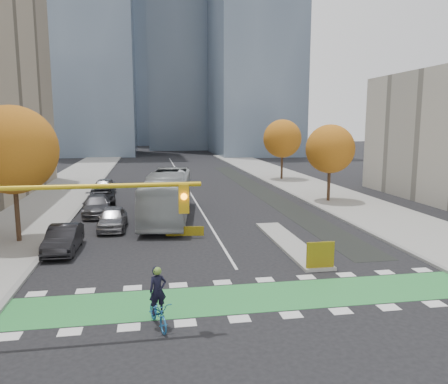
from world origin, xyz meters
name	(u,v)px	position (x,y,z in m)	size (l,w,h in m)	color
ground	(263,313)	(0.00, 0.00, 0.00)	(300.00, 300.00, 0.00)	black
sidewalk_west	(28,215)	(-13.50, 20.00, 0.07)	(7.00, 120.00, 0.15)	gray
sidewalk_east	(353,205)	(13.50, 20.00, 0.07)	(7.00, 120.00, 0.15)	gray
curb_west	(75,214)	(-10.00, 20.00, 0.07)	(0.30, 120.00, 0.16)	gray
curb_east	(316,206)	(10.00, 20.00, 0.07)	(0.30, 120.00, 0.16)	gray
bike_crossing	(254,297)	(0.00, 1.50, 0.01)	(20.00, 3.00, 0.01)	#2C863E
centre_line	(183,180)	(0.00, 40.00, 0.01)	(0.15, 70.00, 0.01)	silver
bike_lane_paint	(259,190)	(7.50, 30.00, 0.01)	(2.50, 50.00, 0.01)	black
median_island	(289,243)	(4.00, 9.00, 0.08)	(1.60, 10.00, 0.16)	gray
hazard_board	(320,255)	(4.00, 4.20, 0.80)	(1.40, 0.12, 1.30)	yellow
tower_ne	(254,21)	(20.00, 85.00, 30.00)	(18.00, 24.00, 60.00)	#47566B
tower_far	(146,24)	(-4.00, 140.00, 40.00)	(26.00, 26.00, 80.00)	#47566B
tree_west	(12,150)	(-12.00, 12.00, 5.62)	(5.20, 5.20, 8.22)	#332114
tree_east_near	(330,149)	(12.00, 22.00, 4.86)	(4.40, 4.40, 7.08)	#332114
tree_east_far	(282,139)	(12.50, 38.00, 5.24)	(4.80, 4.80, 7.65)	#332114
traffic_signal_west	(33,220)	(-7.93, -0.51, 4.03)	(8.53, 0.56, 5.20)	#BF9914
cyclist	(158,307)	(-3.96, -0.50, 0.74)	(1.15, 2.02, 2.21)	#205E95
bus	(168,196)	(-2.82, 17.46, 1.75)	(2.94, 12.57, 3.50)	#999FA0
parked_car_a	(113,218)	(-6.70, 14.65, 0.77)	(1.81, 4.50, 1.53)	#959499
parked_car_b	(63,239)	(-9.00, 9.65, 0.75)	(1.58, 4.53, 1.49)	black
parked_car_c	(97,206)	(-8.32, 19.65, 0.76)	(2.13, 5.25, 1.52)	#4E4E53
parked_car_d	(102,196)	(-8.37, 24.65, 0.68)	(2.25, 4.88, 1.36)	black
parked_car_e	(104,187)	(-8.73, 29.65, 0.82)	(1.94, 4.83, 1.64)	gray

